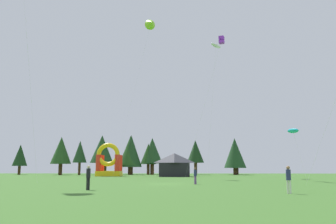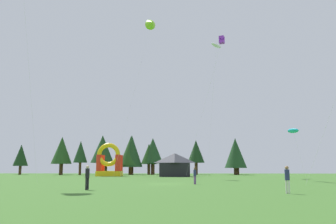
% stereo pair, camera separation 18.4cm
% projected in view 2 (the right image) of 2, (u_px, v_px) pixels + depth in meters
% --- Properties ---
extents(ground_plane, '(120.00, 120.00, 0.00)m').
position_uv_depth(ground_plane, '(164.00, 184.00, 36.19)').
color(ground_plane, '#3D6B28').
extents(kite_purple_box, '(6.51, 2.70, 22.52)m').
position_uv_depth(kite_purple_box, '(222.00, 40.00, 57.27)').
color(kite_purple_box, purple).
rests_on(kite_purple_box, ground_plane).
extents(kite_lime_delta, '(7.09, 2.88, 28.23)m').
position_uv_depth(kite_lime_delta, '(151.00, 23.00, 63.96)').
color(kite_lime_delta, '#8CD826').
rests_on(kite_lime_delta, ground_plane).
extents(kite_white_parafoil, '(3.69, 4.77, 24.89)m').
position_uv_depth(kite_white_parafoil, '(216.00, 46.00, 67.36)').
color(kite_white_parafoil, white).
rests_on(kite_white_parafoil, ground_plane).
extents(kite_cyan_parafoil, '(1.38, 3.61, 6.48)m').
position_uv_depth(kite_cyan_parafoil, '(293.00, 131.00, 43.57)').
color(kite_cyan_parafoil, '#19B7CC').
rests_on(kite_cyan_parafoil, ground_plane).
extents(person_midfield, '(0.44, 0.44, 1.86)m').
position_uv_depth(person_midfield, '(87.00, 175.00, 27.15)').
color(person_midfield, black).
rests_on(person_midfield, ground_plane).
extents(person_left_edge, '(0.41, 0.41, 1.67)m').
position_uv_depth(person_left_edge, '(195.00, 174.00, 36.07)').
color(person_left_edge, '#724C8C').
rests_on(person_left_edge, ground_plane).
extents(person_far_side, '(0.44, 0.44, 1.80)m').
position_uv_depth(person_far_side, '(287.00, 177.00, 23.44)').
color(person_far_side, silver).
rests_on(person_far_side, ground_plane).
extents(inflatable_orange_dome, '(4.59, 3.68, 6.20)m').
position_uv_depth(inflatable_orange_dome, '(109.00, 164.00, 67.70)').
color(inflatable_orange_dome, yellow).
rests_on(inflatable_orange_dome, ground_plane).
extents(festival_tent, '(5.38, 3.83, 4.18)m').
position_uv_depth(festival_tent, '(175.00, 165.00, 64.22)').
color(festival_tent, black).
rests_on(festival_tent, ground_plane).
extents(tree_row_0, '(3.30, 3.30, 6.83)m').
position_uv_depth(tree_row_0, '(21.00, 155.00, 81.47)').
color(tree_row_0, '#4C331E').
rests_on(tree_row_0, ground_plane).
extents(tree_row_1, '(4.54, 4.54, 8.44)m').
position_uv_depth(tree_row_1, '(62.00, 150.00, 79.81)').
color(tree_row_1, '#4C331E').
rests_on(tree_row_1, ground_plane).
extents(tree_row_2, '(3.07, 3.07, 7.48)m').
position_uv_depth(tree_row_2, '(81.00, 152.00, 79.18)').
color(tree_row_2, '#4C331E').
rests_on(tree_row_2, ground_plane).
extents(tree_row_3, '(3.49, 3.49, 7.10)m').
position_uv_depth(tree_row_3, '(106.00, 155.00, 82.72)').
color(tree_row_3, '#4C331E').
rests_on(tree_row_3, ground_plane).
extents(tree_row_4, '(5.06, 5.06, 8.67)m').
position_uv_depth(tree_row_4, '(103.00, 149.00, 78.52)').
color(tree_row_4, '#4C331E').
rests_on(tree_row_4, ground_plane).
extents(tree_row_5, '(5.15, 5.15, 8.79)m').
position_uv_depth(tree_row_5, '(131.00, 151.00, 81.66)').
color(tree_row_5, '#4C331E').
rests_on(tree_row_5, ground_plane).
extents(tree_row_6, '(4.96, 4.96, 8.96)m').
position_uv_depth(tree_row_6, '(132.00, 151.00, 81.50)').
color(tree_row_6, '#4C331E').
rests_on(tree_row_6, ground_plane).
extents(tree_row_7, '(3.62, 3.62, 7.01)m').
position_uv_depth(tree_row_7, '(149.00, 154.00, 81.93)').
color(tree_row_7, '#4C331E').
rests_on(tree_row_7, ground_plane).
extents(tree_row_8, '(4.74, 4.74, 8.38)m').
position_uv_depth(tree_row_8, '(153.00, 151.00, 82.32)').
color(tree_row_8, '#4C331E').
rests_on(tree_row_8, ground_plane).
extents(tree_row_9, '(3.85, 3.85, 7.77)m').
position_uv_depth(tree_row_9, '(196.00, 152.00, 81.05)').
color(tree_row_9, '#4C331E').
rests_on(tree_row_9, ground_plane).
extents(tree_row_10, '(4.92, 4.92, 8.16)m').
position_uv_depth(tree_row_10, '(235.00, 153.00, 79.93)').
color(tree_row_10, '#4C331E').
rests_on(tree_row_10, ground_plane).
extents(tree_row_11, '(3.07, 3.07, 7.09)m').
position_uv_depth(tree_row_11, '(238.00, 155.00, 81.44)').
color(tree_row_11, '#4C331E').
rests_on(tree_row_11, ground_plane).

